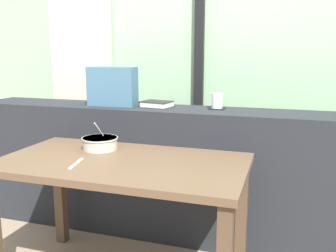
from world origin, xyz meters
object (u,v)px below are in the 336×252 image
(coaster_square, at_px, (217,108))
(throw_pillow, at_px, (113,86))
(breakfast_table, at_px, (122,179))
(closed_book, at_px, (157,104))
(soup_bowl, at_px, (100,143))
(fork_utensil, at_px, (76,163))
(juice_glass, at_px, (217,101))

(coaster_square, relative_size, throw_pillow, 0.31)
(breakfast_table, relative_size, closed_book, 5.90)
(coaster_square, relative_size, soup_bowl, 0.50)
(breakfast_table, height_order, throw_pillow, throw_pillow)
(closed_book, xyz_separation_m, soup_bowl, (-0.17, -0.49, -0.16))
(throw_pillow, xyz_separation_m, fork_utensil, (0.16, -0.75, -0.31))
(soup_bowl, bearing_deg, fork_utensil, -85.30)
(closed_book, bearing_deg, juice_glass, 5.11)
(breakfast_table, relative_size, coaster_square, 12.56)
(breakfast_table, relative_size, juice_glass, 13.13)
(juice_glass, bearing_deg, breakfast_table, -117.46)
(coaster_square, xyz_separation_m, fork_utensil, (-0.54, -0.81, -0.18))
(breakfast_table, relative_size, fork_utensil, 7.39)
(coaster_square, xyz_separation_m, throw_pillow, (-0.70, -0.06, 0.13))
(coaster_square, height_order, fork_utensil, coaster_square)
(juice_glass, xyz_separation_m, fork_utensil, (-0.54, -0.81, -0.23))
(throw_pillow, bearing_deg, breakfast_table, -60.91)
(throw_pillow, bearing_deg, juice_glass, 4.78)
(coaster_square, distance_m, throw_pillow, 0.72)
(juice_glass, bearing_deg, closed_book, -174.89)
(breakfast_table, bearing_deg, soup_bowl, 141.98)
(breakfast_table, bearing_deg, fork_utensil, -145.11)
(breakfast_table, height_order, fork_utensil, fork_utensil)
(breakfast_table, distance_m, soup_bowl, 0.30)
(breakfast_table, relative_size, throw_pillow, 3.92)
(juice_glass, distance_m, closed_book, 0.40)
(coaster_square, height_order, closed_book, closed_book)
(breakfast_table, xyz_separation_m, juice_glass, (0.36, 0.68, 0.33))
(soup_bowl, relative_size, fork_utensil, 1.19)
(fork_utensil, bearing_deg, juice_glass, 45.39)
(throw_pillow, bearing_deg, soup_bowl, -73.18)
(soup_bowl, bearing_deg, closed_book, 71.09)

